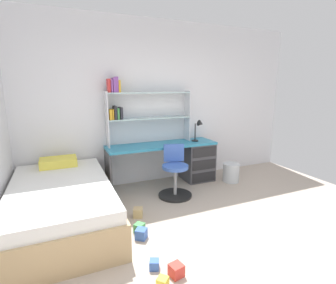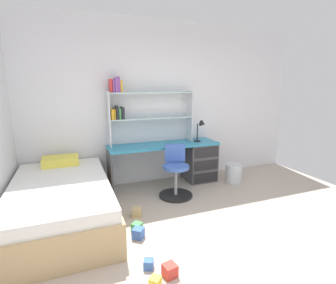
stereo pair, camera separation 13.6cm
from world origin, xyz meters
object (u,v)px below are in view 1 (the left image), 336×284
Objects in this scene: waste_bin at (231,173)px; toy_block_blue_2 at (154,264)px; desk at (188,159)px; swivel_chair at (175,176)px; toy_block_green_3 at (139,228)px; toy_block_red_4 at (176,270)px; bookshelf_hutch at (138,107)px; bed_platform at (62,204)px; toy_block_natural_1 at (138,212)px; desk_lamp at (199,127)px; toy_block_yellow_0 at (163,282)px; toy_block_blue_5 at (141,234)px.

waste_bin is 2.59m from toy_block_blue_2.
swivel_chair is at bearing -134.21° from desk.
toy_block_red_4 is (0.09, -0.82, 0.00)m from toy_block_green_3.
bookshelf_hutch is 1.88m from bed_platform.
bookshelf_hutch reaches higher than waste_bin.
desk is 2.37× the size of swivel_chair.
toy_block_natural_1 is 1.35× the size of toy_block_blue_2.
desk_lamp is 2.15m from toy_block_green_3.
toy_block_yellow_0 is (-1.38, -2.17, -0.36)m from desk.
bed_platform is at bearing -172.24° from waste_bin.
bed_platform reaches higher than toy_block_blue_2.
bed_platform is at bearing 168.11° from toy_block_natural_1.
toy_block_blue_5 is (0.05, 0.75, 0.01)m from toy_block_yellow_0.
bed_platform reaches higher than toy_block_yellow_0.
bookshelf_hutch reaches higher than toy_block_natural_1.
bookshelf_hutch is 0.71× the size of bed_platform.
toy_block_red_4 is at bearing -99.11° from bookshelf_hutch.
toy_block_green_3 is at bearing 96.47° from toy_block_red_4.
desk_lamp is 3.33× the size of toy_block_blue_5.
toy_block_red_4 is at bearing -80.66° from toy_block_blue_5.
toy_block_red_4 is at bearing 23.37° from toy_block_yellow_0.
bookshelf_hutch reaches higher than toy_block_blue_5.
bed_platform is at bearing 139.41° from toy_block_blue_5.
swivel_chair is 7.57× the size of toy_block_green_3.
toy_block_blue_5 is at bearing 85.96° from toy_block_blue_2.
desk_lamp reaches higher than toy_block_blue_2.
toy_block_red_4 is 0.69m from toy_block_blue_5.
swivel_chair is at bearing -60.30° from bookshelf_hutch.
bed_platform is 23.37× the size of toy_block_yellow_0.
desk is at bearing 59.90° from toy_block_red_4.
toy_block_yellow_0 is 0.73× the size of toy_block_natural_1.
swivel_chair reaches higher than waste_bin.
toy_block_blue_2 is 0.78× the size of toy_block_red_4.
desk is at bearing -9.43° from bookshelf_hutch.
toy_block_green_3 is (-1.50, -1.23, -0.92)m from desk_lamp.
desk reaches higher than toy_block_blue_2.
desk_lamp is 2.24m from toy_block_blue_5.
toy_block_green_3 is at bearing -107.59° from bookshelf_hutch.
swivel_chair is 6.94× the size of toy_block_red_4.
toy_block_natural_1 is 1.01m from toy_block_blue_2.
bed_platform reaches higher than toy_block_red_4.
toy_block_blue_2 is (0.76, -1.19, -0.22)m from bed_platform.
desk is 2.60m from toy_block_yellow_0.
waste_bin is at bearing 37.52° from toy_block_blue_2.
swivel_chair is 1.65m from bed_platform.
desk is 17.96× the size of toy_block_green_3.
toy_block_red_4 is 0.99× the size of toy_block_blue_5.
bookshelf_hutch is at bearing 169.59° from desk_lamp.
bookshelf_hutch is 2.08m from toy_block_blue_5.
toy_block_red_4 is at bearing -83.53° from toy_block_green_3.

